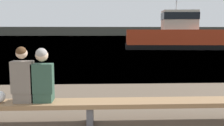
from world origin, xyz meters
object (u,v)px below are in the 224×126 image
at_px(person_left, 23,78).
at_px(tugboat_red, 175,37).
at_px(person_right, 43,77).
at_px(bench_main, 90,105).

height_order(person_left, tugboat_red, tugboat_red).
bearing_deg(person_right, bench_main, 0.28).
bearing_deg(tugboat_red, person_left, 161.02).
xyz_separation_m(person_left, person_right, (0.36, -0.00, 0.01)).
distance_m(bench_main, person_right, 1.02).
height_order(person_right, tugboat_red, tugboat_red).
distance_m(bench_main, tugboat_red, 22.38).
relative_size(person_right, tugboat_red, 0.10).
bearing_deg(bench_main, tugboat_red, 69.42).
bearing_deg(person_right, tugboat_red, 67.38).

